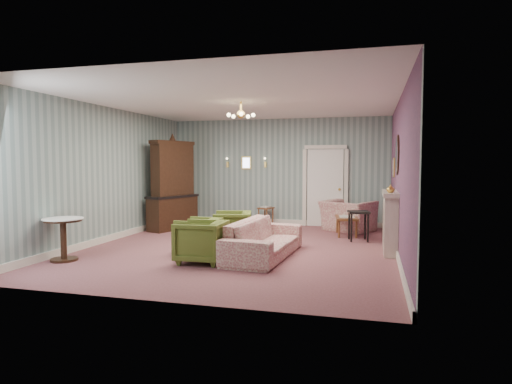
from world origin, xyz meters
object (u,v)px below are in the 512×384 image
(olive_chair_a, at_px, (201,239))
(coffee_table, at_px, (346,226))
(olive_chair_c, at_px, (232,226))
(sofa_chintz, at_px, (264,232))
(dresser, at_px, (172,183))
(fireplace, at_px, (390,221))
(olive_chair_b, at_px, (199,233))
(wingback_chair, at_px, (348,211))
(side_table_black, at_px, (358,226))
(pedestal_table, at_px, (64,239))

(olive_chair_a, xyz_separation_m, coffee_table, (2.24, 3.49, -0.18))
(olive_chair_a, distance_m, coffee_table, 4.15)
(olive_chair_c, distance_m, sofa_chintz, 1.32)
(dresser, distance_m, fireplace, 5.50)
(olive_chair_b, xyz_separation_m, dresser, (-1.75, 2.52, 0.83))
(olive_chair_a, height_order, olive_chair_b, olive_chair_a)
(olive_chair_a, height_order, wingback_chair, wingback_chair)
(sofa_chintz, bearing_deg, side_table_black, -33.91)
(olive_chair_b, relative_size, fireplace, 0.52)
(olive_chair_c, bearing_deg, coffee_table, 114.74)
(olive_chair_c, distance_m, side_table_black, 2.75)
(wingback_chair, bearing_deg, olive_chair_a, 89.82)
(olive_chair_c, xyz_separation_m, pedestal_table, (-2.37, -2.17, -0.01))
(coffee_table, bearing_deg, olive_chair_b, -133.69)
(wingback_chair, relative_size, pedestal_table, 1.54)
(side_table_black, xyz_separation_m, pedestal_table, (-4.89, -3.28, 0.05))
(olive_chair_c, bearing_deg, olive_chair_a, -14.84)
(dresser, xyz_separation_m, coffee_table, (4.34, 0.20, -0.97))
(olive_chair_b, height_order, dresser, dresser)
(fireplace, xyz_separation_m, coffee_table, (-0.91, 1.69, -0.36))
(wingback_chair, bearing_deg, pedestal_table, 73.41)
(olive_chair_c, distance_m, fireplace, 3.15)
(olive_chair_a, relative_size, wingback_chair, 0.69)
(olive_chair_c, bearing_deg, wingback_chair, 124.22)
(coffee_table, distance_m, side_table_black, 0.76)
(wingback_chair, bearing_deg, coffee_table, 117.89)
(olive_chair_c, relative_size, pedestal_table, 1.03)
(olive_chair_a, bearing_deg, side_table_black, 135.40)
(sofa_chintz, relative_size, wingback_chair, 1.97)
(dresser, xyz_separation_m, side_table_black, (4.64, -0.50, -0.87))
(olive_chair_b, distance_m, coffee_table, 3.76)
(dresser, height_order, coffee_table, dresser)
(olive_chair_a, relative_size, pedestal_table, 1.06)
(side_table_black, bearing_deg, sofa_chintz, -127.77)
(sofa_chintz, bearing_deg, coffee_table, -21.45)
(olive_chair_c, xyz_separation_m, side_table_black, (2.52, 1.11, -0.06))
(dresser, bearing_deg, wingback_chair, 31.21)
(wingback_chair, height_order, coffee_table, wingback_chair)
(side_table_black, height_order, pedestal_table, pedestal_table)
(olive_chair_c, height_order, sofa_chintz, sofa_chintz)
(sofa_chintz, relative_size, pedestal_table, 3.04)
(olive_chair_a, height_order, olive_chair_c, olive_chair_a)
(olive_chair_a, relative_size, sofa_chintz, 0.35)
(olive_chair_c, bearing_deg, pedestal_table, -61.95)
(pedestal_table, bearing_deg, side_table_black, 33.88)
(fireplace, height_order, coffee_table, fireplace)
(olive_chair_c, bearing_deg, sofa_chintz, 29.39)
(pedestal_table, bearing_deg, olive_chair_b, 32.28)
(wingback_chair, distance_m, pedestal_table, 6.57)
(olive_chair_a, bearing_deg, wingback_chair, 149.56)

